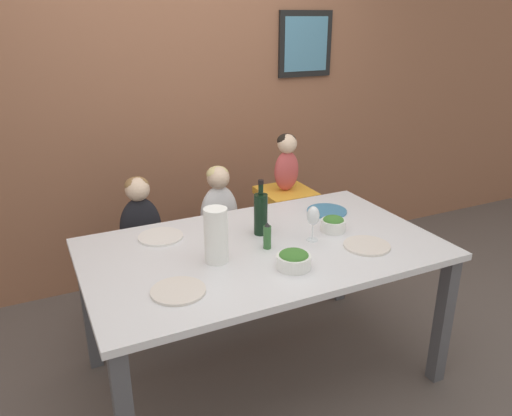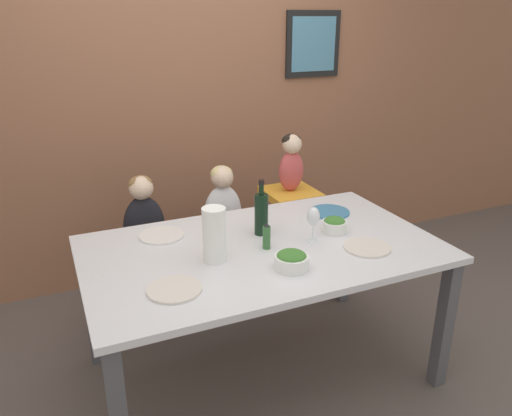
{
  "view_description": "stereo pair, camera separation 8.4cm",
  "coord_description": "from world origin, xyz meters",
  "px_view_note": "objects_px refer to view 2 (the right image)",
  "views": [
    {
      "loc": [
        -1.03,
        -2.05,
        1.87
      ],
      "look_at": [
        0.0,
        0.08,
        0.96
      ],
      "focal_mm": 35.0,
      "sensor_mm": 36.0,
      "label": 1
    },
    {
      "loc": [
        -0.95,
        -2.08,
        1.87
      ],
      "look_at": [
        0.0,
        0.08,
        0.96
      ],
      "focal_mm": 35.0,
      "sensor_mm": 36.0,
      "label": 2
    }
  ],
  "objects_px": {
    "chair_right_highchair": "(290,212)",
    "salad_bowl_small": "(334,225)",
    "dinner_plate_back_right": "(330,212)",
    "chair_far_left": "(148,265)",
    "wine_glass_near": "(313,217)",
    "dinner_plate_back_left": "(162,235)",
    "dinner_plate_front_right": "(367,247)",
    "person_child_center": "(223,204)",
    "salad_bowl_large": "(291,260)",
    "person_baby_right": "(291,159)",
    "paper_towel_roll": "(214,235)",
    "person_child_left": "(143,216)",
    "dinner_plate_front_left": "(174,289)",
    "wine_bottle": "(261,213)",
    "chair_far_center": "(224,251)"
  },
  "relations": [
    {
      "from": "chair_right_highchair",
      "to": "salad_bowl_small",
      "type": "distance_m",
      "value": 0.84
    },
    {
      "from": "dinner_plate_back_right",
      "to": "chair_far_left",
      "type": "bearing_deg",
      "value": 151.65
    },
    {
      "from": "wine_glass_near",
      "to": "dinner_plate_back_left",
      "type": "xyz_separation_m",
      "value": [
        -0.7,
        0.37,
        -0.13
      ]
    },
    {
      "from": "wine_glass_near",
      "to": "dinner_plate_front_right",
      "type": "distance_m",
      "value": 0.31
    },
    {
      "from": "person_child_center",
      "to": "salad_bowl_large",
      "type": "xyz_separation_m",
      "value": [
        -0.05,
        -1.06,
        0.1
      ]
    },
    {
      "from": "person_baby_right",
      "to": "salad_bowl_small",
      "type": "height_order",
      "value": "person_baby_right"
    },
    {
      "from": "person_child_center",
      "to": "paper_towel_roll",
      "type": "height_order",
      "value": "paper_towel_roll"
    },
    {
      "from": "person_child_left",
      "to": "person_child_center",
      "type": "height_order",
      "value": "same"
    },
    {
      "from": "paper_towel_roll",
      "to": "dinner_plate_front_left",
      "type": "relative_size",
      "value": 1.14
    },
    {
      "from": "person_baby_right",
      "to": "salad_bowl_small",
      "type": "distance_m",
      "value": 0.82
    },
    {
      "from": "person_child_center",
      "to": "dinner_plate_back_left",
      "type": "height_order",
      "value": "person_child_center"
    },
    {
      "from": "wine_bottle",
      "to": "salad_bowl_large",
      "type": "height_order",
      "value": "wine_bottle"
    },
    {
      "from": "chair_far_left",
      "to": "wine_glass_near",
      "type": "height_order",
      "value": "wine_glass_near"
    },
    {
      "from": "chair_far_left",
      "to": "person_child_left",
      "type": "xyz_separation_m",
      "value": [
        -0.0,
        0.0,
        0.34
      ]
    },
    {
      "from": "dinner_plate_back_right",
      "to": "wine_glass_near",
      "type": "bearing_deg",
      "value": -133.73
    },
    {
      "from": "person_baby_right",
      "to": "dinner_plate_back_left",
      "type": "relative_size",
      "value": 1.67
    },
    {
      "from": "salad_bowl_small",
      "to": "dinner_plate_back_right",
      "type": "height_order",
      "value": "salad_bowl_small"
    },
    {
      "from": "chair_right_highchair",
      "to": "dinner_plate_back_left",
      "type": "relative_size",
      "value": 3.15
    },
    {
      "from": "chair_right_highchair",
      "to": "person_child_center",
      "type": "height_order",
      "value": "person_child_center"
    },
    {
      "from": "dinner_plate_front_left",
      "to": "wine_bottle",
      "type": "bearing_deg",
      "value": 33.97
    },
    {
      "from": "chair_right_highchair",
      "to": "paper_towel_roll",
      "type": "bearing_deg",
      "value": -135.03
    },
    {
      "from": "person_child_left",
      "to": "dinner_plate_back_left",
      "type": "xyz_separation_m",
      "value": [
        0.0,
        -0.47,
        0.06
      ]
    },
    {
      "from": "dinner_plate_back_left",
      "to": "dinner_plate_back_right",
      "type": "xyz_separation_m",
      "value": [
        0.99,
        -0.07,
        0.0
      ]
    },
    {
      "from": "salad_bowl_large",
      "to": "dinner_plate_front_right",
      "type": "height_order",
      "value": "salad_bowl_large"
    },
    {
      "from": "person_child_center",
      "to": "dinner_plate_back_right",
      "type": "bearing_deg",
      "value": -48.38
    },
    {
      "from": "wine_bottle",
      "to": "dinner_plate_back_left",
      "type": "distance_m",
      "value": 0.54
    },
    {
      "from": "person_baby_right",
      "to": "dinner_plate_back_right",
      "type": "relative_size",
      "value": 1.67
    },
    {
      "from": "dinner_plate_front_left",
      "to": "salad_bowl_large",
      "type": "bearing_deg",
      "value": -2.06
    },
    {
      "from": "dinner_plate_back_left",
      "to": "wine_glass_near",
      "type": "bearing_deg",
      "value": -27.85
    },
    {
      "from": "salad_bowl_small",
      "to": "wine_bottle",
      "type": "bearing_deg",
      "value": 159.65
    },
    {
      "from": "chair_far_left",
      "to": "chair_right_highchair",
      "type": "bearing_deg",
      "value": -0.0
    },
    {
      "from": "paper_towel_roll",
      "to": "dinner_plate_front_left",
      "type": "xyz_separation_m",
      "value": [
        -0.25,
        -0.2,
        -0.13
      ]
    },
    {
      "from": "wine_glass_near",
      "to": "wine_bottle",
      "type": "bearing_deg",
      "value": 137.0
    },
    {
      "from": "chair_far_center",
      "to": "person_child_left",
      "type": "xyz_separation_m",
      "value": [
        -0.52,
        0.0,
        0.34
      ]
    },
    {
      "from": "chair_far_left",
      "to": "salad_bowl_large",
      "type": "bearing_deg",
      "value": -66.23
    },
    {
      "from": "wine_bottle",
      "to": "wine_glass_near",
      "type": "height_order",
      "value": "wine_bottle"
    },
    {
      "from": "person_child_left",
      "to": "salad_bowl_large",
      "type": "distance_m",
      "value": 1.17
    },
    {
      "from": "paper_towel_roll",
      "to": "person_child_center",
      "type": "bearing_deg",
      "value": 67.72
    },
    {
      "from": "dinner_plate_front_left",
      "to": "dinner_plate_back_left",
      "type": "bearing_deg",
      "value": 81.65
    },
    {
      "from": "chair_far_left",
      "to": "dinner_plate_back_left",
      "type": "distance_m",
      "value": 0.62
    },
    {
      "from": "salad_bowl_large",
      "to": "dinner_plate_front_left",
      "type": "xyz_separation_m",
      "value": [
        -0.55,
        0.02,
        -0.04
      ]
    },
    {
      "from": "paper_towel_roll",
      "to": "dinner_plate_back_left",
      "type": "bearing_deg",
      "value": 114.15
    },
    {
      "from": "paper_towel_roll",
      "to": "chair_right_highchair",
      "type": "bearing_deg",
      "value": 44.97
    },
    {
      "from": "chair_far_left",
      "to": "paper_towel_roll",
      "type": "relative_size",
      "value": 1.68
    },
    {
      "from": "chair_far_left",
      "to": "wine_glass_near",
      "type": "bearing_deg",
      "value": -49.99
    },
    {
      "from": "salad_bowl_small",
      "to": "dinner_plate_back_left",
      "type": "height_order",
      "value": "salad_bowl_small"
    },
    {
      "from": "person_child_left",
      "to": "chair_far_center",
      "type": "bearing_deg",
      "value": -0.1
    },
    {
      "from": "chair_far_left",
      "to": "person_baby_right",
      "type": "xyz_separation_m",
      "value": [
        1.02,
        0.0,
        0.59
      ]
    },
    {
      "from": "dinner_plate_front_left",
      "to": "dinner_plate_back_right",
      "type": "height_order",
      "value": "same"
    },
    {
      "from": "person_child_left",
      "to": "salad_bowl_small",
      "type": "relative_size",
      "value": 3.98
    }
  ]
}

